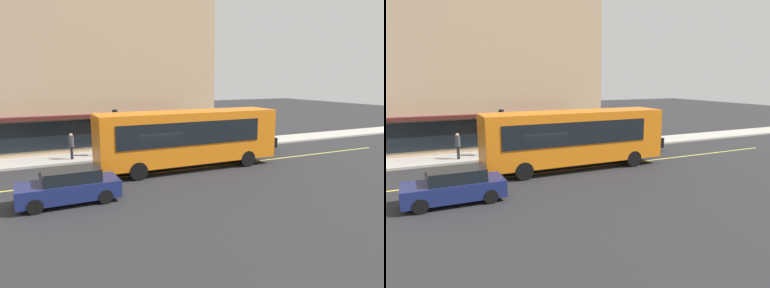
% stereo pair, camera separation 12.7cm
% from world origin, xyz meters
% --- Properties ---
extents(ground, '(120.00, 120.00, 0.00)m').
position_xyz_m(ground, '(0.00, 0.00, 0.00)').
color(ground, '#28282B').
extents(sidewalk, '(80.00, 2.94, 0.15)m').
position_xyz_m(sidewalk, '(0.00, 5.74, 0.07)').
color(sidewalk, '#B2ADA3').
rests_on(sidewalk, ground).
extents(lane_centre_stripe, '(36.00, 0.16, 0.01)m').
position_xyz_m(lane_centre_stripe, '(0.00, 0.00, 0.00)').
color(lane_centre_stripe, '#D8D14C').
rests_on(lane_centre_stripe, ground).
extents(storefront_building, '(20.46, 11.24, 15.19)m').
position_xyz_m(storefront_building, '(-2.38, 12.53, 7.59)').
color(storefront_building, tan).
rests_on(storefront_building, ground).
extents(bus, '(11.14, 2.63, 3.50)m').
position_xyz_m(bus, '(2.26, 0.21, 1.99)').
color(bus, orange).
rests_on(bus, ground).
extents(traffic_light, '(0.30, 0.52, 3.20)m').
position_xyz_m(traffic_light, '(-1.07, 4.96, 2.53)').
color(traffic_light, '#2D2D33').
rests_on(traffic_light, sidewalk).
extents(car_navy, '(4.32, 1.90, 1.52)m').
position_xyz_m(car_navy, '(-5.05, -3.01, 0.74)').
color(car_navy, navy).
rests_on(car_navy, ground).
extents(car_black, '(4.38, 2.02, 1.52)m').
position_xyz_m(car_black, '(8.43, 3.05, 0.74)').
color(car_black, black).
rests_on(car_black, ground).
extents(pedestrian_by_curb, '(0.34, 0.34, 1.74)m').
position_xyz_m(pedestrian_by_curb, '(-3.99, 5.20, 1.20)').
color(pedestrian_by_curb, black).
rests_on(pedestrian_by_curb, sidewalk).
extents(pedestrian_waiting, '(0.34, 0.34, 1.57)m').
position_xyz_m(pedestrian_waiting, '(-0.62, 6.27, 1.08)').
color(pedestrian_waiting, black).
rests_on(pedestrian_waiting, sidewalk).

